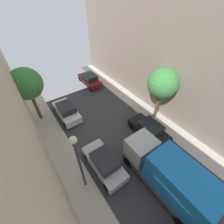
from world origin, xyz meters
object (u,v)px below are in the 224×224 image
(street_tree_0, at_px, (26,84))
(lamp_post, at_px, (78,158))
(parked_car_left_3, at_px, (104,163))
(parked_car_right_1, at_px, (149,130))
(parked_car_right_2, at_px, (90,80))
(parked_car_left_4, at_px, (67,111))
(street_tree_1, at_px, (163,84))
(delivery_truck, at_px, (168,175))

(street_tree_0, relative_size, lamp_post, 1.04)
(parked_car_left_3, height_order, parked_car_right_1, same)
(parked_car_right_2, bearing_deg, parked_car_left_4, -140.12)
(parked_car_left_4, bearing_deg, street_tree_1, -36.77)
(delivery_truck, relative_size, lamp_post, 1.19)
(parked_car_left_4, bearing_deg, street_tree_0, 153.94)
(street_tree_0, height_order, lamp_post, street_tree_0)
(delivery_truck, relative_size, street_tree_1, 1.17)
(parked_car_left_4, height_order, parked_car_right_2, same)
(parked_car_right_1, bearing_deg, lamp_post, -174.52)
(parked_car_right_1, height_order, street_tree_1, street_tree_1)
(parked_car_right_1, relative_size, street_tree_0, 0.73)
(lamp_post, bearing_deg, street_tree_1, 12.13)
(street_tree_0, bearing_deg, parked_car_right_2, 22.29)
(street_tree_1, bearing_deg, parked_car_left_4, 143.23)
(parked_car_right_1, relative_size, delivery_truck, 0.64)
(parked_car_right_2, bearing_deg, street_tree_0, -157.71)
(parked_car_left_4, relative_size, parked_car_right_1, 1.00)
(parked_car_right_1, xyz_separation_m, street_tree_0, (-7.96, 8.44, 3.68))
(street_tree_1, bearing_deg, street_tree_0, 145.65)
(parked_car_right_2, xyz_separation_m, street_tree_1, (2.37, -10.32, 3.60))
(delivery_truck, distance_m, street_tree_1, 7.87)
(parked_car_right_1, xyz_separation_m, lamp_post, (-7.30, -0.70, 3.08))
(lamp_post, bearing_deg, parked_car_left_4, 76.46)
(parked_car_left_4, bearing_deg, parked_car_right_2, 39.88)
(parked_car_left_4, xyz_separation_m, parked_car_right_2, (5.40, 4.51, 0.00))
(parked_car_left_3, xyz_separation_m, delivery_truck, (2.70, -3.72, 1.07))
(parked_car_right_2, xyz_separation_m, lamp_post, (-7.30, -12.40, 3.08))
(parked_car_left_4, relative_size, street_tree_1, 0.74)
(parked_car_left_4, distance_m, street_tree_1, 10.35)
(parked_car_left_4, relative_size, lamp_post, 0.76)
(street_tree_0, bearing_deg, delivery_truck, -67.22)
(street_tree_1, height_order, lamp_post, street_tree_1)
(street_tree_0, height_order, street_tree_1, street_tree_0)
(street_tree_1, bearing_deg, parked_car_left_3, -167.43)
(parked_car_right_1, height_order, parked_car_right_2, same)
(delivery_truck, bearing_deg, street_tree_1, 47.09)
(parked_car_right_2, bearing_deg, delivery_truck, -99.71)
(parked_car_left_4, relative_size, parked_car_right_2, 1.00)
(parked_car_left_4, distance_m, lamp_post, 8.68)
(street_tree_0, distance_m, lamp_post, 9.18)
(parked_car_left_4, height_order, lamp_post, lamp_post)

